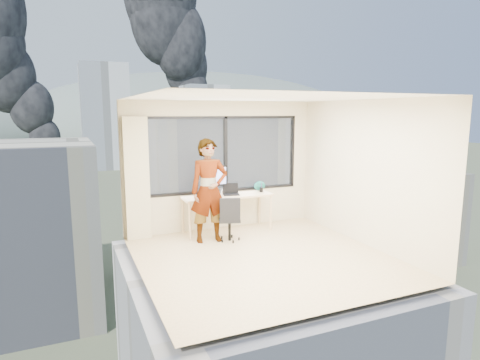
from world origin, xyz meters
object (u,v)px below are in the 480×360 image
person (209,191)px  monitor (214,180)px  desk (227,213)px  game_console (227,190)px  chair (230,218)px  laptop (231,190)px  handbag (260,186)px

person → monitor: bearing=66.8°
desk → game_console: bearing=69.7°
person → monitor: size_ratio=3.24×
chair → monitor: (-0.07, 0.67, 0.61)m
desk → chair: (-0.18, -0.59, 0.06)m
game_console → laptop: laptop is taller
desk → handbag: (0.80, 0.16, 0.47)m
laptop → handbag: 0.75m
monitor → handbag: bearing=-1.7°
person → laptop: person is taller
person → chair: bearing=-15.3°
person → desk: bearing=45.2°
game_console → chair: bearing=-106.3°
chair → monitor: bearing=113.7°
handbag → laptop: bearing=-155.2°
monitor → handbag: (1.05, 0.08, -0.20)m
monitor → handbag: 1.07m
laptop → person: bearing=-131.6°
desk → monitor: size_ratio=3.05×
desk → person: 0.91m
laptop → game_console: bearing=99.9°
person → game_console: size_ratio=6.31×
person → handbag: size_ratio=7.55×
desk → laptop: 0.48m
chair → handbag: bearing=55.4°
monitor → laptop: bearing=-27.2°
handbag → desk: bearing=-159.4°
monitor → laptop: size_ratio=1.78×
desk → person: size_ratio=0.94×
person → handbag: (1.33, 0.62, -0.11)m
game_console → laptop: size_ratio=0.91×
monitor → game_console: 0.46m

